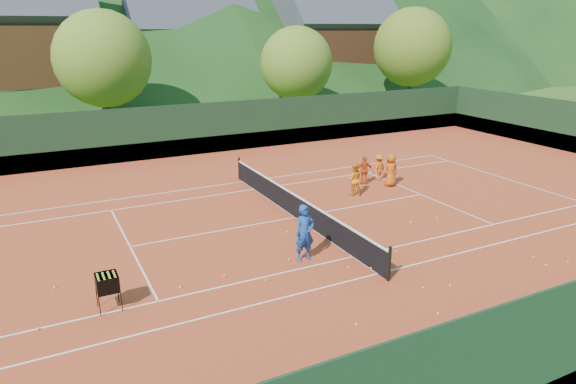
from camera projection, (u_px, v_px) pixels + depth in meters
name	position (u px, v px, depth m)	size (l,w,h in m)	color
ground	(295.00, 218.00, 20.34)	(400.00, 400.00, 0.00)	#314F18
clay_court	(295.00, 217.00, 20.34)	(40.00, 24.00, 0.02)	#B13B1C
coach	(305.00, 233.00, 16.33)	(0.68, 0.45, 1.87)	#164295
student_a	(354.00, 179.00, 22.80)	(0.72, 0.56, 1.48)	orange
student_b	(364.00, 170.00, 24.40)	(0.80, 0.33, 1.37)	#D24912
student_c	(391.00, 170.00, 24.11)	(0.76, 0.49, 1.55)	#CD5112
student_d	(379.00, 167.00, 25.05)	(0.84, 0.48, 1.31)	#D16612
tennis_ball_0	(289.00, 260.00, 16.55)	(0.07, 0.07, 0.07)	#D4EC27
tennis_ball_1	(371.00, 268.00, 15.96)	(0.07, 0.07, 0.07)	#D4EC27
tennis_ball_2	(38.00, 329.00, 12.76)	(0.07, 0.07, 0.07)	#D4EC27
tennis_ball_3	(437.00, 218.00, 20.15)	(0.07, 0.07, 0.07)	#D4EC27
tennis_ball_4	(533.00, 257.00, 16.76)	(0.07, 0.07, 0.07)	#D4EC27
tennis_ball_5	(411.00, 222.00, 19.71)	(0.07, 0.07, 0.07)	#D4EC27
tennis_ball_6	(309.00, 237.00, 18.36)	(0.07, 0.07, 0.07)	#D4EC27
tennis_ball_7	(267.00, 280.00, 15.20)	(0.07, 0.07, 0.07)	#D4EC27
tennis_ball_8	(438.00, 313.00, 13.44)	(0.07, 0.07, 0.07)	#D4EC27
tennis_ball_10	(423.00, 288.00, 14.77)	(0.07, 0.07, 0.07)	#D4EC27
tennis_ball_11	(396.00, 252.00, 17.14)	(0.07, 0.07, 0.07)	#D4EC27
tennis_ball_12	(349.00, 267.00, 16.01)	(0.07, 0.07, 0.07)	#D4EC27
tennis_ball_13	(568.00, 262.00, 16.38)	(0.07, 0.07, 0.07)	#D4EC27
tennis_ball_14	(104.00, 283.00, 15.06)	(0.07, 0.07, 0.07)	#D4EC27
tennis_ball_15	(180.00, 287.00, 14.79)	(0.07, 0.07, 0.07)	#D4EC27
tennis_ball_16	(287.00, 232.00, 18.77)	(0.07, 0.07, 0.07)	#D4EC27
tennis_ball_17	(357.00, 324.00, 12.95)	(0.07, 0.07, 0.07)	#D4EC27
tennis_ball_18	(102.00, 291.00, 14.57)	(0.07, 0.07, 0.07)	#D4EC27
tennis_ball_20	(225.00, 275.00, 15.49)	(0.07, 0.07, 0.07)	#D4EC27
tennis_ball_21	(450.00, 285.00, 14.90)	(0.07, 0.07, 0.07)	#D4EC27
tennis_ball_22	(55.00, 287.00, 14.78)	(0.07, 0.07, 0.07)	#D4EC27
tennis_ball_23	(546.00, 265.00, 16.18)	(0.07, 0.07, 0.07)	#D4EC27
court_lines	(295.00, 217.00, 20.34)	(23.83, 11.03, 0.00)	white
tennis_net	(295.00, 205.00, 20.18)	(0.10, 12.07, 1.10)	black
perimeter_fence	(295.00, 187.00, 19.95)	(40.40, 24.24, 3.00)	black
ball_hopper	(107.00, 284.00, 13.51)	(0.57, 0.57, 1.00)	black
chalet_left	(3.00, 48.00, 39.82)	(13.80, 9.93, 12.92)	beige
chalet_mid	(190.00, 51.00, 50.28)	(12.65, 8.82, 11.45)	beige
chalet_right	(333.00, 47.00, 52.80)	(11.50, 8.82, 11.91)	beige
tree_b	(103.00, 59.00, 34.03)	(6.40, 6.40, 8.40)	#3C2618
tree_c	(297.00, 63.00, 39.38)	(5.60, 5.60, 7.35)	#402819
tree_d	(412.00, 47.00, 45.08)	(6.80, 6.80, 8.93)	#3E2618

